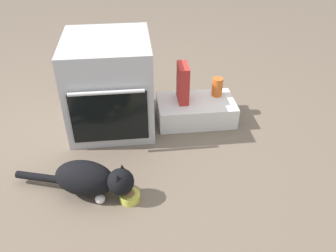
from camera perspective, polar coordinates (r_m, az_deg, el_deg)
name	(u,v)px	position (r m, az deg, el deg)	size (l,w,h in m)	color
ground	(111,154)	(2.36, -9.38, -4.57)	(8.00, 8.00, 0.00)	#6B5B4C
oven	(110,84)	(2.49, -9.52, 6.77)	(0.58, 0.65, 0.65)	#B7BABF
pantry_cabinet	(196,110)	(2.62, 4.56, 2.58)	(0.57, 0.34, 0.16)	white
food_bowl	(130,196)	(2.02, -6.27, -11.31)	(0.12, 0.12, 0.07)	#D1D14C
cat	(91,179)	(2.03, -12.53, -8.43)	(0.70, 0.31, 0.22)	black
sauce_jar	(217,87)	(2.64, 8.06, 6.36)	(0.08, 0.08, 0.14)	#D16023
cereal_box	(183,83)	(2.52, 2.45, 7.03)	(0.07, 0.18, 0.28)	#B72D28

